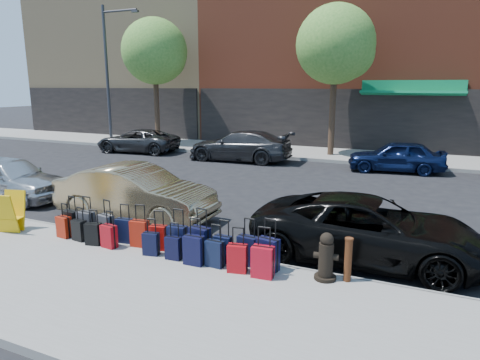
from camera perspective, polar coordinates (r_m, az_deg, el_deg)
The scene contains 39 objects.
ground at distance 13.55m, azimuth 1.01°, elevation -2.92°, with size 120.00×120.00×0.00m, color black.
sidewalk_near at distance 8.32m, azimuth -17.48°, elevation -13.25°, with size 60.00×4.00×0.15m, color gray.
sidewalk_far at distance 22.87m, azimuth 10.99°, elevation 3.44°, with size 60.00×4.00×0.15m, color gray.
curb_near at distance 9.77m, azimuth -9.55°, elevation -8.86°, with size 60.00×0.08×0.15m, color gray.
curb_far at distance 20.93m, azimuth 9.70°, elevation 2.65°, with size 60.00×0.08×0.15m, color gray.
building_left at distance 36.95m, azimuth -11.48°, elevation 19.13°, with size 15.00×12.12×16.00m.
tree_left at distance 26.27m, azimuth -11.06°, elevation 16.27°, with size 3.80×3.80×7.27m.
tree_center at distance 22.03m, azimuth 12.97°, elevation 16.95°, with size 3.80×3.80×7.27m.
streetlight at distance 27.49m, azimuth -17.04°, elevation 14.23°, with size 2.59×0.18×8.00m.
suitcase_front_0 at distance 10.91m, azimuth -21.58°, elevation -5.27°, with size 0.41×0.26×0.92m.
suitcase_front_1 at distance 10.64m, azimuth -19.82°, elevation -5.54°, with size 0.40×0.23×0.95m.
suitcase_front_2 at distance 10.30m, azimuth -17.44°, elevation -5.99°, with size 0.42×0.28×0.92m.
suitcase_front_3 at distance 9.99m, azimuth -15.16°, elevation -6.51°, with size 0.39×0.25×0.88m.
suitcase_front_4 at distance 9.67m, azimuth -13.23°, elevation -6.94°, with size 0.41×0.26×0.94m.
suitcase_front_5 at distance 9.41m, azimuth -10.82°, elevation -7.53°, with size 0.39×0.26×0.86m.
suitcase_front_6 at distance 9.14m, azimuth -8.33°, elevation -7.86°, with size 0.40×0.23×0.96m.
suitcase_front_7 at distance 8.84m, azimuth -5.37°, elevation -8.29°, with size 0.47×0.31×1.04m.
suitcase_front_8 at distance 8.66m, azimuth -2.29°, elevation -9.13°, with size 0.36×0.21×0.86m.
suitcase_front_9 at distance 8.48m, azimuth 1.05°, elevation -9.39°, with size 0.41×0.26×0.95m.
suitcase_front_10 at distance 8.28m, azimuth 3.74°, elevation -9.84°, with size 0.45×0.31×1.01m.
suitcase_back_0 at distance 10.77m, azimuth -22.42°, elevation -5.79°, with size 0.36×0.23×0.80m.
suitcase_back_1 at distance 10.43m, azimuth -20.65°, elevation -6.28°, with size 0.34×0.22×0.77m.
suitcase_back_2 at distance 10.06m, azimuth -18.97°, elevation -6.81°, with size 0.37×0.26×0.80m.
suitcase_back_3 at distance 9.79m, azimuth -17.07°, elevation -7.18°, with size 0.36×0.24×0.81m.
suitcase_back_5 at distance 9.16m, azimuth -11.78°, elevation -8.32°, with size 0.35×0.24×0.78m.
suitcase_back_6 at distance 8.87m, azimuth -8.85°, elevation -8.93°, with size 0.33×0.20×0.77m.
suitcase_back_7 at distance 8.56m, azimuth -6.14°, elevation -9.27°, with size 0.40×0.24×0.94m.
suitcase_back_8 at distance 8.44m, azimuth -3.37°, elevation -9.75°, with size 0.36×0.22×0.84m.
suitcase_back_9 at distance 8.19m, azimuth -0.36°, elevation -10.39°, with size 0.40×0.28×0.87m.
suitcase_back_10 at distance 7.99m, azimuth 3.05°, elevation -10.84°, with size 0.42×0.26×0.95m.
fire_hydrant at distance 8.00m, azimuth 11.39°, elevation -10.16°, with size 0.45×0.40×0.89m.
bollard at distance 8.01m, azimuth 14.21°, elevation -10.17°, with size 0.15×0.15×0.82m.
display_rack at distance 11.66m, azimuth -28.35°, elevation -3.83°, with size 0.68×0.72×0.97m.
car_near_0 at distance 15.54m, azimuth -28.41°, elevation 0.23°, with size 1.66×4.12×1.40m, color #BABDC2.
car_near_1 at distance 12.00m, azimuth -13.75°, elevation -1.68°, with size 1.56×4.48×1.47m, color #9D8660.
car_near_2 at distance 9.38m, azimuth 16.80°, elevation -6.31°, with size 2.22×4.81×1.34m, color black.
car_far_0 at distance 24.12m, azimuth -13.49°, elevation 5.12°, with size 2.08×4.52×1.26m, color #2F2F31.
car_far_1 at distance 20.75m, azimuth -0.04°, elevation 4.59°, with size 2.06×5.06×1.47m, color #2F2F32.
car_far_2 at distance 19.22m, azimuth 20.11°, elevation 2.98°, with size 1.57×3.91×1.33m, color #0D183C.
Camera 1 is at (5.15, -11.99, 3.62)m, focal length 32.00 mm.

